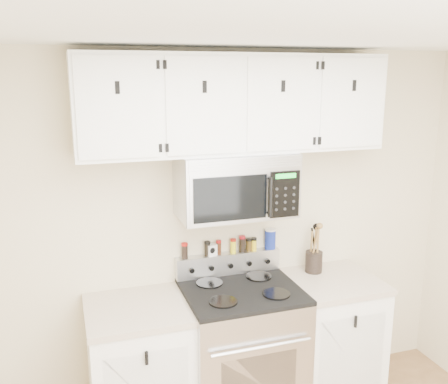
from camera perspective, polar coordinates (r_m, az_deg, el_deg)
name	(u,v)px	position (r m, az deg, el deg)	size (l,w,h in m)	color
back_wall	(227,231)	(3.53, 0.31, -4.54)	(3.50, 0.01, 2.50)	beige
ceiling	(398,24)	(1.80, 19.26, 17.72)	(3.50, 3.50, 0.01)	white
range	(241,352)	(3.58, 1.99, -17.78)	(0.76, 0.65, 1.10)	#B7B7BA
base_cabinet_left	(140,372)	(3.46, -9.59, -19.59)	(0.64, 0.62, 0.92)	white
base_cabinet_right	(329,337)	(3.87, 11.90, -15.93)	(0.64, 0.62, 0.92)	white
microwave	(236,185)	(3.26, 1.39, 0.85)	(0.76, 0.44, 0.42)	#9E9EA3
upper_cabinets	(235,104)	(3.21, 1.28, 10.06)	(2.00, 0.35, 0.62)	white
utensil_crock	(314,260)	(3.73, 10.23, -7.66)	(0.12, 0.12, 0.36)	black
kitchen_timer	(211,250)	(3.50, -1.48, -6.63)	(0.07, 0.06, 0.08)	white
salt_canister	(270,239)	(3.63, 5.30, -5.34)	(0.08, 0.08, 0.15)	navy
spice_jar_0	(185,251)	(3.45, -4.53, -6.70)	(0.05, 0.05, 0.11)	black
spice_jar_1	(207,248)	(3.49, -1.91, -6.46)	(0.04, 0.04, 0.10)	black
spice_jar_2	(219,247)	(3.51, -0.61, -6.33)	(0.04, 0.04, 0.10)	#3C1E0E
spice_jar_3	(233,246)	(3.54, 1.05, -6.16)	(0.04, 0.04, 0.10)	yellow
spice_jar_4	(242,244)	(3.56, 2.10, -5.94)	(0.05, 0.05, 0.12)	black
spice_jar_5	(249,245)	(3.58, 2.88, -6.03)	(0.04, 0.04, 0.09)	#453110
spice_jar_6	(254,244)	(3.59, 3.44, -5.96)	(0.04, 0.04, 0.09)	gold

